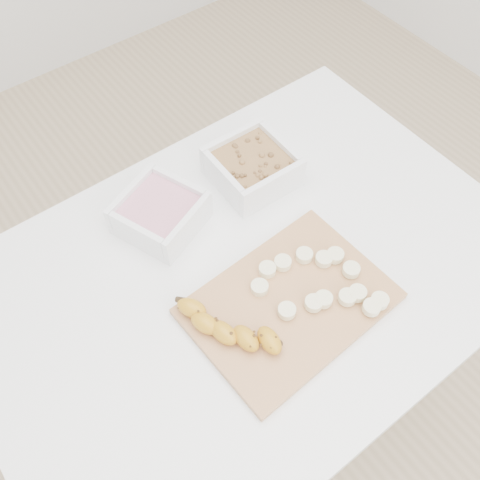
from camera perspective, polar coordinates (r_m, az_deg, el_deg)
ground at (r=1.66m, az=0.65°, el=-16.70°), size 3.50×3.50×0.00m
table at (r=1.06m, az=0.98°, el=-5.85°), size 1.00×0.70×0.75m
bowl_yogurt at (r=1.02m, az=-8.51°, el=2.89°), size 0.18×0.18×0.07m
bowl_granola at (r=1.08m, az=1.31°, el=7.84°), size 0.15×0.15×0.07m
cutting_board at (r=0.94m, az=5.28°, el=-6.77°), size 0.35×0.26×0.01m
banana at (r=0.89m, az=-1.00°, el=-9.38°), size 0.10×0.19×0.03m
banana_slices at (r=0.94m, az=8.68°, el=-4.57°), size 0.18×0.20×0.02m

